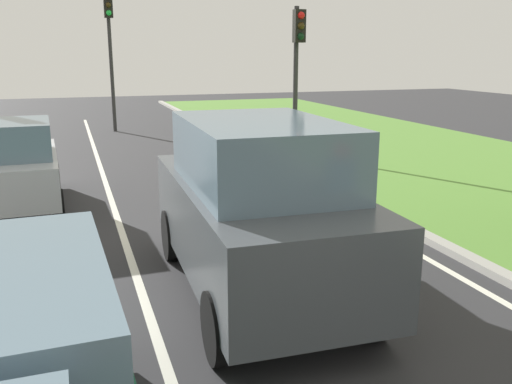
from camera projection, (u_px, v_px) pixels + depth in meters
name	position (u px, v px, depth m)	size (l,w,h in m)	color
ground_plane	(149.00, 206.00, 11.43)	(60.00, 60.00, 0.00)	#2D2D30
lane_line_center	(114.00, 209.00, 11.22)	(0.12, 32.00, 0.01)	silver
lane_line_right_edge	(310.00, 192.00, 12.55)	(0.12, 32.00, 0.01)	silver
grass_verge_right	(488.00, 176.00, 14.06)	(9.00, 48.00, 0.06)	#548433
curb_right	(330.00, 188.00, 12.69)	(0.24, 48.00, 0.12)	#9E9B93
car_suv_ahead	(258.00, 207.00, 7.04)	(2.07, 4.55, 2.28)	#474C51
car_hatchback_far	(13.00, 165.00, 11.06)	(1.84, 3.76, 1.78)	#B7BABF
traffic_light_near_right	(298.00, 54.00, 15.98)	(0.32, 0.50, 4.33)	#2D2D2D
traffic_light_far_median	(110.00, 36.00, 21.22)	(0.32, 0.50, 5.38)	#2D2D2D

